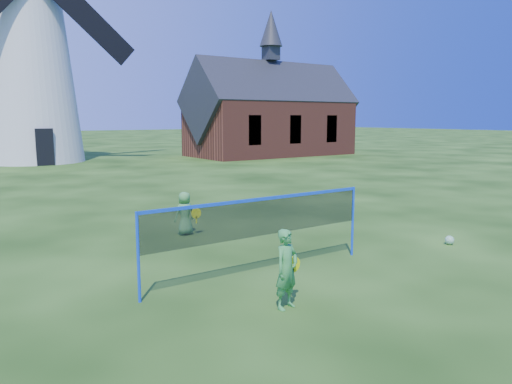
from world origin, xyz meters
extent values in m
plane|color=black|center=(0.00, 0.00, 0.00)|extent=(220.00, 220.00, 0.00)
cube|color=black|center=(1.05, 25.44, 1.19)|extent=(1.08, 0.13, 2.37)
cube|color=black|center=(1.05, 26.10, 5.39)|extent=(0.75, 0.13, 0.97)
cube|color=black|center=(1.05, 26.61, 8.84)|extent=(0.65, 0.13, 0.86)
cube|color=black|center=(4.18, 26.08, 9.71)|extent=(6.63, 0.11, 6.16)
cube|color=brown|center=(18.25, 24.50, 2.15)|extent=(12.92, 6.46, 4.31)
cube|color=#2D3035|center=(18.25, 24.50, 4.31)|extent=(13.56, 6.58, 6.58)
cube|color=#2D3035|center=(18.25, 24.50, 8.13)|extent=(1.08, 1.08, 1.08)
cone|color=#2D3035|center=(18.25, 24.50, 10.07)|extent=(1.83, 1.83, 2.80)
cube|color=black|center=(14.48, 21.33, 2.15)|extent=(1.08, 0.11, 2.15)
cube|color=black|center=(18.25, 21.33, 2.15)|extent=(1.08, 0.11, 2.15)
cube|color=black|center=(22.01, 21.33, 2.15)|extent=(1.08, 0.11, 2.15)
cylinder|color=blue|center=(-2.80, -0.40, 0.78)|extent=(0.05, 0.05, 1.55)
cylinder|color=blue|center=(2.20, -0.40, 0.78)|extent=(0.05, 0.05, 1.55)
cube|color=black|center=(-0.30, -0.40, 1.15)|extent=(5.00, 0.02, 0.70)
cube|color=blue|center=(-0.30, -0.40, 1.52)|extent=(5.00, 0.02, 0.06)
imported|color=green|center=(-0.92, -1.99, 0.65)|extent=(0.54, 0.42, 1.31)
cylinder|color=#E9F20C|center=(-0.64, -1.81, 0.64)|extent=(0.28, 0.02, 0.28)
cube|color=#E9F20C|center=(-0.64, -1.81, 0.47)|extent=(0.03, 0.02, 0.20)
imported|color=#4C9849|center=(0.00, 3.50, 0.57)|extent=(0.58, 0.40, 1.14)
cylinder|color=#E9F20C|center=(0.22, 3.28, 0.58)|extent=(0.28, 0.02, 0.28)
cube|color=#E9F20C|center=(0.22, 3.28, 0.41)|extent=(0.03, 0.02, 0.20)
sphere|color=green|center=(4.83, -1.10, 0.11)|extent=(0.22, 0.22, 0.22)
cube|color=#9A8967|center=(7.00, 72.00, 3.51)|extent=(7.11, 8.00, 7.03)
cube|color=#4C4C54|center=(7.00, 72.00, 7.53)|extent=(7.41, 8.40, 1.00)
camera|label=1|loc=(-5.65, -7.96, 3.07)|focal=34.33mm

